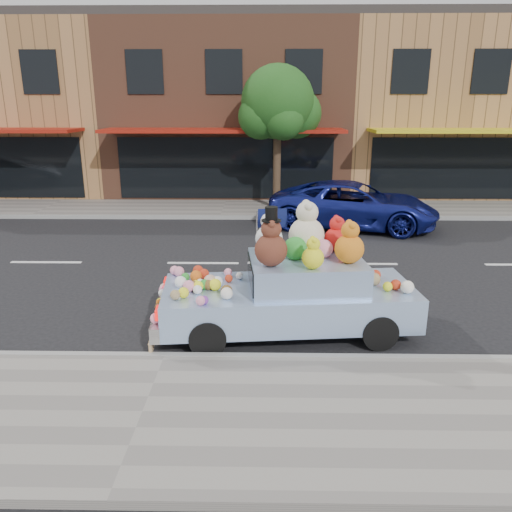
{
  "coord_description": "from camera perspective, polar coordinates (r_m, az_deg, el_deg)",
  "views": [
    {
      "loc": [
        1.55,
        -11.98,
        3.89
      ],
      "look_at": [
        1.4,
        -3.41,
        1.25
      ],
      "focal_mm": 35.0,
      "sensor_mm": 36.0,
      "label": 1
    }
  ],
  "objects": [
    {
      "name": "ground",
      "position": [
        12.69,
        -6.08,
        -0.83
      ],
      "size": [
        120.0,
        120.0,
        0.0
      ],
      "primitive_type": "plane",
      "color": "black",
      "rests_on": "ground"
    },
    {
      "name": "near_sidewalk",
      "position": [
        6.86,
        -12.82,
        -17.3
      ],
      "size": [
        60.0,
        3.0,
        0.12
      ],
      "primitive_type": "cube",
      "color": "gray",
      "rests_on": "ground"
    },
    {
      "name": "near_kerb",
      "position": [
        8.1,
        -10.35,
        -11.34
      ],
      "size": [
        60.0,
        0.12,
        0.13
      ],
      "primitive_type": "cube",
      "color": "gray",
      "rests_on": "ground"
    },
    {
      "name": "storefront_right",
      "position": [
        25.4,
        21.22,
        15.46
      ],
      "size": [
        10.0,
        9.8,
        7.3
      ],
      "color": "#A87546",
      "rests_on": "ground"
    },
    {
      "name": "car_blue",
      "position": [
        16.44,
        11.09,
        5.75
      ],
      "size": [
        5.74,
        3.67,
        1.47
      ],
      "primitive_type": "imported",
      "rotation": [
        0.0,
        0.0,
        1.32
      ],
      "color": "navy",
      "rests_on": "ground"
    },
    {
      "name": "storefront_left",
      "position": [
        26.59,
        -25.7,
        14.98
      ],
      "size": [
        10.0,
        9.8,
        7.3
      ],
      "color": "#A87546",
      "rests_on": "ground"
    },
    {
      "name": "street_tree",
      "position": [
        18.53,
        2.57,
        16.5
      ],
      "size": [
        3.0,
        2.7,
        5.22
      ],
      "color": "#38281C",
      "rests_on": "ground"
    },
    {
      "name": "far_sidewalk",
      "position": [
        18.93,
        -3.75,
        5.41
      ],
      "size": [
        60.0,
        3.0,
        0.12
      ],
      "primitive_type": "cube",
      "color": "gray",
      "rests_on": "ground"
    },
    {
      "name": "storefront_mid",
      "position": [
        24.0,
        -2.84,
        16.51
      ],
      "size": [
        10.0,
        9.8,
        7.3
      ],
      "color": "brown",
      "rests_on": "ground"
    },
    {
      "name": "far_kerb",
      "position": [
        17.47,
        -4.14,
        4.43
      ],
      "size": [
        60.0,
        0.12,
        0.13
      ],
      "primitive_type": "cube",
      "color": "gray",
      "rests_on": "ground"
    },
    {
      "name": "art_car",
      "position": [
        8.68,
        3.94,
        -3.65
      ],
      "size": [
        4.62,
        2.15,
        2.32
      ],
      "rotation": [
        0.0,
        0.0,
        0.09
      ],
      "color": "black",
      "rests_on": "ground"
    }
  ]
}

